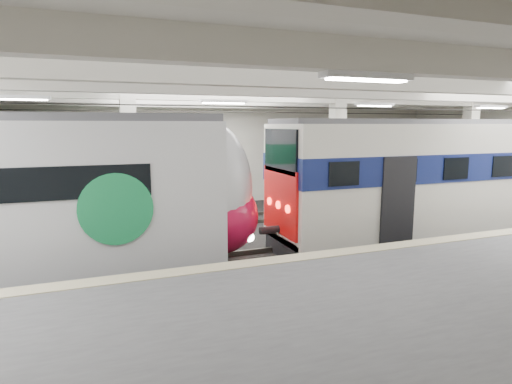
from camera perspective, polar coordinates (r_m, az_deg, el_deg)
name	(u,v)px	position (r m, az deg, el deg)	size (l,w,h in m)	color
station_hall	(266,162)	(11.03, 1.34, 4.09)	(36.00, 24.00, 5.75)	black
modern_emu	(17,205)	(12.22, -29.27, -1.54)	(13.86, 2.86, 4.47)	silver
older_rer	(445,177)	(16.91, 23.85, 1.78)	(13.19, 2.91, 4.36)	silver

